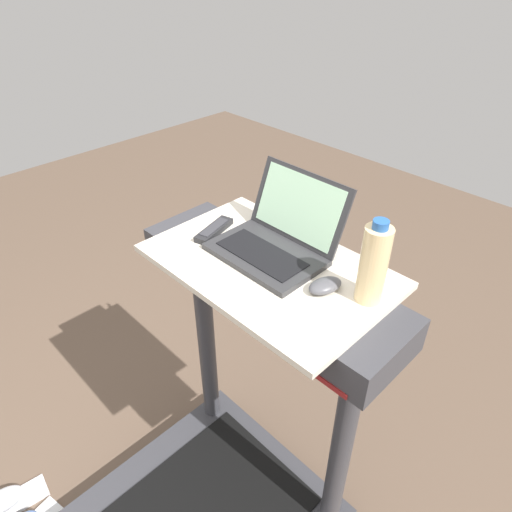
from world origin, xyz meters
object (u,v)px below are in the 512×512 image
at_px(water_bottle, 374,264).
at_px(sneaker_left, 6,501).
at_px(laptop, 276,238).
at_px(tv_remote, 214,230).
at_px(computer_mouse, 325,286).

bearing_deg(water_bottle, sneaker_left, -135.90).
height_order(laptop, tv_remote, laptop).
height_order(computer_mouse, tv_remote, computer_mouse).
xyz_separation_m(water_bottle, sneaker_left, (-0.95, -0.92, -1.23)).
bearing_deg(water_bottle, laptop, -178.31).
distance_m(laptop, tv_remote, 0.23).
height_order(laptop, water_bottle, water_bottle).
relative_size(laptop, computer_mouse, 3.37).
xyz_separation_m(laptop, water_bottle, (0.33, 0.01, 0.07)).
xyz_separation_m(computer_mouse, sneaker_left, (-0.85, -0.87, -1.13)).
xyz_separation_m(laptop, computer_mouse, (0.23, -0.05, -0.03)).
bearing_deg(sneaker_left, computer_mouse, 45.53).
bearing_deg(tv_remote, water_bottle, 8.13).
height_order(laptop, computer_mouse, laptop).
bearing_deg(laptop, tv_remote, -160.05).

